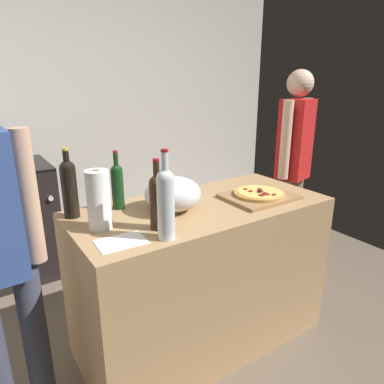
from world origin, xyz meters
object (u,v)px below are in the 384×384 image
at_px(paper_towel_roll, 99,200).
at_px(wine_bottle_green, 166,201).
at_px(stove, 10,222).
at_px(wine_bottle_dark, 69,186).
at_px(pizza, 259,193).
at_px(person_in_red, 293,162).
at_px(wine_bottle_amber, 157,199).
at_px(mixing_bowl, 173,194).
at_px(wine_bottle_clear, 117,184).

relative_size(paper_towel_roll, wine_bottle_green, 0.71).
bearing_deg(stove, wine_bottle_dark, -81.27).
bearing_deg(stove, paper_towel_roll, -79.79).
xyz_separation_m(wine_bottle_green, stove, (-0.47, 1.73, -0.60)).
height_order(pizza, wine_bottle_green, wine_bottle_green).
relative_size(wine_bottle_green, person_in_red, 0.25).
xyz_separation_m(pizza, wine_bottle_amber, (-0.70, -0.06, 0.12)).
height_order(mixing_bowl, person_in_red, person_in_red).
height_order(paper_towel_roll, wine_bottle_green, wine_bottle_green).
distance_m(pizza, mixing_bowl, 0.54).
height_order(pizza, stove, stove).
bearing_deg(wine_bottle_clear, person_in_red, 3.43).
distance_m(wine_bottle_dark, wine_bottle_amber, 0.47).
height_order(mixing_bowl, stove, mixing_bowl).
distance_m(pizza, wine_bottle_green, 0.76).
distance_m(paper_towel_roll, wine_bottle_dark, 0.23).
relative_size(paper_towel_roll, wine_bottle_dark, 0.80).
height_order(mixing_bowl, wine_bottle_clear, wine_bottle_clear).
xyz_separation_m(wine_bottle_clear, wine_bottle_amber, (0.05, -0.36, 0.01)).
bearing_deg(wine_bottle_dark, stove, 98.73).
bearing_deg(mixing_bowl, pizza, -12.20).
distance_m(pizza, wine_bottle_amber, 0.72).
relative_size(pizza, wine_bottle_clear, 0.93).
distance_m(wine_bottle_dark, person_in_red, 1.74).
height_order(mixing_bowl, wine_bottle_green, wine_bottle_green).
relative_size(wine_bottle_clear, person_in_red, 0.20).
relative_size(pizza, wine_bottle_amber, 0.88).
xyz_separation_m(mixing_bowl, wine_bottle_clear, (-0.23, 0.19, 0.04)).
bearing_deg(mixing_bowl, stove, 114.85).
relative_size(mixing_bowl, wine_bottle_green, 0.75).
bearing_deg(pizza, wine_bottle_amber, -175.42).
relative_size(wine_bottle_green, stove, 0.42).
xyz_separation_m(paper_towel_roll, wine_bottle_clear, (0.17, 0.20, -0.00)).
xyz_separation_m(pizza, wine_bottle_clear, (-0.75, 0.30, 0.11)).
bearing_deg(wine_bottle_amber, wine_bottle_clear, 97.86).
height_order(pizza, person_in_red, person_in_red).
distance_m(wine_bottle_clear, stove, 1.45).
height_order(pizza, wine_bottle_clear, wine_bottle_clear).
bearing_deg(wine_bottle_dark, wine_bottle_clear, -3.30).
bearing_deg(paper_towel_roll, mixing_bowl, 2.29).
relative_size(mixing_bowl, wine_bottle_clear, 0.95).
height_order(wine_bottle_clear, person_in_red, person_in_red).
xyz_separation_m(paper_towel_roll, wine_bottle_dark, (-0.07, 0.22, 0.02)).
distance_m(pizza, person_in_red, 0.83).
xyz_separation_m(paper_towel_roll, person_in_red, (1.66, 0.29, -0.09)).
height_order(stove, person_in_red, person_in_red).
bearing_deg(paper_towel_roll, pizza, -5.93).
bearing_deg(wine_bottle_green, wine_bottle_dark, 119.46).
xyz_separation_m(mixing_bowl, person_in_red, (1.25, 0.28, -0.04)).
relative_size(paper_towel_roll, wine_bottle_clear, 0.90).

